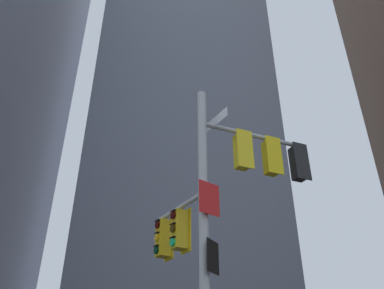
# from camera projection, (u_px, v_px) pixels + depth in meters

# --- Properties ---
(building_mid_block) EXTENTS (14.47, 14.47, 54.87)m
(building_mid_block) POSITION_uv_depth(u_px,v_px,m) (189.00, 77.00, 40.01)
(building_mid_block) COLOR slate
(building_mid_block) RESTS_ON ground
(signal_pole_assembly) EXTENTS (4.44, 2.39, 8.25)m
(signal_pole_assembly) POSITION_uv_depth(u_px,v_px,m) (222.00, 205.00, 9.95)
(signal_pole_assembly) COLOR #B2B2B5
(signal_pole_assembly) RESTS_ON ground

